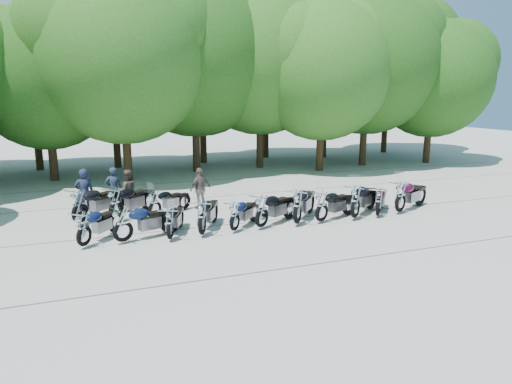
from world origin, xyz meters
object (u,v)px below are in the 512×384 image
object	(u,v)px
motorcycle_3	(202,216)
rider_1	(127,191)
rider_2	(200,188)
motorcycle_6	(298,205)
motorcycle_12	(116,203)
motorcycle_0	(83,228)
motorcycle_9	(379,201)
motorcycle_5	(262,210)
motorcycle_13	(155,202)
motorcycle_4	(235,215)
motorcycle_1	(123,223)
rider_0	(85,194)
rider_3	(114,189)
motorcycle_8	(356,201)
motorcycle_10	(401,196)
motorcycle_2	(170,222)
motorcycle_7	(322,205)
motorcycle_11	(79,205)

from	to	relation	value
motorcycle_3	rider_1	distance (m)	4.64
rider_1	rider_2	size ratio (longest dim) A/B	0.99
motorcycle_6	motorcycle_12	xyz separation A→B (m)	(-5.90, 2.64, -0.01)
motorcycle_0	motorcycle_9	world-z (taller)	motorcycle_0
motorcycle_5	motorcycle_13	world-z (taller)	motorcycle_5
motorcycle_4	motorcycle_0	bearing A→B (deg)	44.94
motorcycle_6	motorcycle_1	bearing A→B (deg)	40.18
motorcycle_0	rider_0	size ratio (longest dim) A/B	1.18
motorcycle_5	rider_3	xyz separation A→B (m)	(-4.52, 4.37, 0.20)
motorcycle_5	motorcycle_8	size ratio (longest dim) A/B	0.94
motorcycle_5	rider_2	size ratio (longest dim) A/B	1.43
motorcycle_10	motorcycle_8	bearing A→B (deg)	67.56
motorcycle_2	motorcycle_13	bearing A→B (deg)	-66.48
motorcycle_10	rider_1	world-z (taller)	rider_1
motorcycle_7	motorcycle_0	bearing A→B (deg)	66.23
rider_0	motorcycle_9	bearing A→B (deg)	163.75
rider_2	rider_3	world-z (taller)	rider_3
motorcycle_11	motorcycle_8	bearing A→B (deg)	-150.65
motorcycle_4	motorcycle_2	bearing A→B (deg)	49.97
motorcycle_3	motorcycle_8	xyz separation A→B (m)	(5.73, 0.02, 0.05)
motorcycle_2	motorcycle_3	xyz separation A→B (m)	(1.05, 0.10, 0.07)
motorcycle_10	rider_1	distance (m)	10.57
motorcycle_5	motorcycle_11	bearing A→B (deg)	32.95
motorcycle_8	motorcycle_12	distance (m)	8.64
motorcycle_7	motorcycle_8	distance (m)	1.38
motorcycle_3	motorcycle_8	distance (m)	5.73
rider_0	rider_1	bearing A→B (deg)	-156.84
motorcycle_7	motorcycle_6	bearing A→B (deg)	64.69
motorcycle_13	motorcycle_11	bearing A→B (deg)	59.26
motorcycle_0	motorcycle_1	bearing A→B (deg)	-141.67
motorcycle_7	motorcycle_10	xyz separation A→B (m)	(3.46, 0.12, 0.05)
motorcycle_1	motorcycle_7	bearing A→B (deg)	-110.79
motorcycle_10	motorcycle_13	world-z (taller)	motorcycle_10
motorcycle_5	motorcycle_9	bearing A→B (deg)	-122.91
motorcycle_10	motorcycle_13	bearing A→B (deg)	46.71
motorcycle_7	rider_2	distance (m)	5.03
motorcycle_13	rider_3	xyz separation A→B (m)	(-1.33, 1.59, 0.30)
motorcycle_2	rider_0	size ratio (longest dim) A/B	1.12
motorcycle_10	motorcycle_12	bearing A→B (deg)	49.76
motorcycle_1	motorcycle_5	distance (m)	4.54
rider_1	rider_3	size ratio (longest dim) A/B	0.95
rider_0	rider_1	xyz separation A→B (m)	(1.56, 0.57, -0.11)
rider_1	rider_0	bearing A→B (deg)	12.75
motorcycle_2	rider_3	world-z (taller)	rider_3
motorcycle_0	motorcycle_9	distance (m)	10.29
motorcycle_4	motorcycle_10	distance (m)	6.70
motorcycle_3	motorcycle_7	xyz separation A→B (m)	(4.35, 0.04, -0.02)
motorcycle_1	motorcycle_7	size ratio (longest dim) A/B	1.00
motorcycle_2	motorcycle_4	world-z (taller)	motorcycle_2
motorcycle_6	motorcycle_9	world-z (taller)	motorcycle_6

